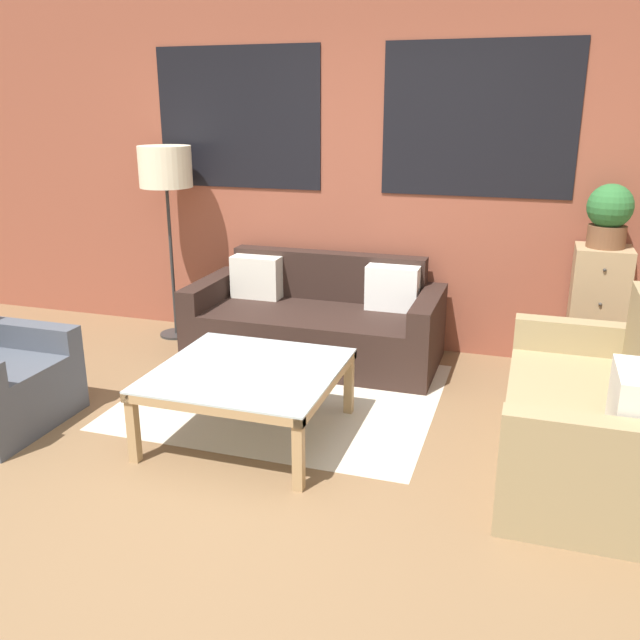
% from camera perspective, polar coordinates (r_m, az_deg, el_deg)
% --- Properties ---
extents(ground_plane, '(16.00, 16.00, 0.00)m').
position_cam_1_polar(ground_plane, '(3.69, -7.82, -13.69)').
color(ground_plane, brown).
extents(wall_back_brick, '(8.40, 0.09, 2.80)m').
position_cam_1_polar(wall_back_brick, '(5.46, 2.75, 12.45)').
color(wall_back_brick, brown).
rests_on(wall_back_brick, ground_plane).
extents(rug, '(2.04, 1.76, 0.00)m').
position_cam_1_polar(rug, '(4.69, -2.91, -6.30)').
color(rug, beige).
rests_on(rug, ground_plane).
extents(couch_dark, '(1.90, 0.88, 0.78)m').
position_cam_1_polar(couch_dark, '(5.27, -0.30, -0.28)').
color(couch_dark, black).
rests_on(couch_dark, ground_plane).
extents(settee_vintage, '(0.80, 1.58, 0.92)m').
position_cam_1_polar(settee_vintage, '(3.93, 21.99, -7.67)').
color(settee_vintage, '#99845B').
rests_on(settee_vintage, ground_plane).
extents(coffee_table, '(1.04, 1.04, 0.43)m').
position_cam_1_polar(coffee_table, '(4.02, -6.08, -4.82)').
color(coffee_table, silver).
rests_on(coffee_table, ground_plane).
extents(floor_lamp, '(0.43, 0.43, 1.59)m').
position_cam_1_polar(floor_lamp, '(5.71, -12.87, 12.00)').
color(floor_lamp, '#2D2D2D').
rests_on(floor_lamp, ground_plane).
extents(drawer_cabinet, '(0.38, 0.37, 0.96)m').
position_cam_1_polar(drawer_cabinet, '(5.22, 22.24, 0.50)').
color(drawer_cabinet, tan).
rests_on(drawer_cabinet, ground_plane).
extents(potted_plant, '(0.31, 0.31, 0.44)m').
position_cam_1_polar(potted_plant, '(5.07, 23.18, 8.19)').
color(potted_plant, brown).
rests_on(potted_plant, drawer_cabinet).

